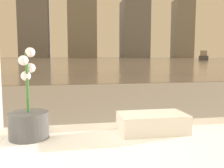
# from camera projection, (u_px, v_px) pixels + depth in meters

# --- Properties ---
(potted_orchid) EXTENTS (0.15, 0.15, 0.36)m
(potted_orchid) POSITION_uv_depth(u_px,v_px,m) (29.00, 120.00, 0.98)
(potted_orchid) COLOR #4C4C4C
(potted_orchid) RESTS_ON bathtub
(towel_stack) EXTENTS (0.28, 0.16, 0.08)m
(towel_stack) POSITION_uv_depth(u_px,v_px,m) (152.00, 123.00, 1.06)
(towel_stack) COLOR silver
(towel_stack) RESTS_ON bathtub
(harbor_water) EXTENTS (180.00, 110.00, 0.01)m
(harbor_water) POSITION_uv_depth(u_px,v_px,m) (68.00, 60.00, 60.89)
(harbor_water) COLOR gray
(harbor_water) RESTS_ON ground_plane
(harbor_boat_0) EXTENTS (4.08, 5.32, 1.92)m
(harbor_boat_0) POSITION_uv_depth(u_px,v_px,m) (203.00, 57.00, 50.24)
(harbor_boat_0) COLOR #4C4C51
(harbor_boat_0) RESTS_ON harbor_water
(skyline_tower_4) EXTENTS (12.51, 11.58, 26.88)m
(skyline_tower_4) POSITION_uv_depth(u_px,v_px,m) (135.00, 30.00, 119.88)
(skyline_tower_4) COLOR slate
(skyline_tower_4) RESTS_ON ground_plane
(skyline_tower_5) EXTENTS (9.55, 7.24, 28.08)m
(skyline_tower_5) POSITION_uv_depth(u_px,v_px,m) (183.00, 30.00, 124.24)
(skyline_tower_5) COLOR gray
(skyline_tower_5) RESTS_ON ground_plane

